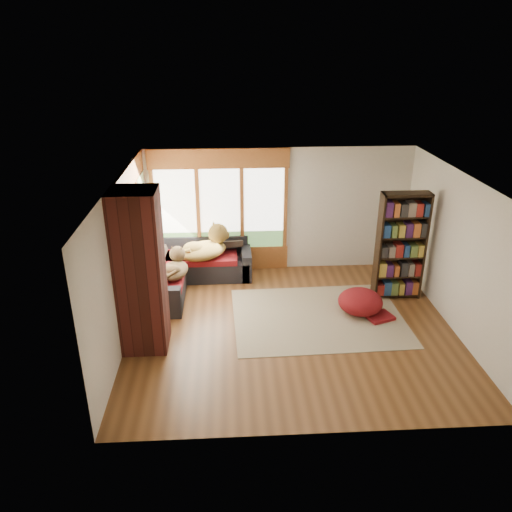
# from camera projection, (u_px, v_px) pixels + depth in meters

# --- Properties ---
(floor) EXTENTS (5.50, 5.50, 0.00)m
(floor) POSITION_uv_depth(u_px,v_px,m) (291.00, 328.00, 8.57)
(floor) COLOR #573318
(floor) RESTS_ON ground
(ceiling) EXTENTS (5.50, 5.50, 0.00)m
(ceiling) POSITION_uv_depth(u_px,v_px,m) (296.00, 181.00, 7.53)
(ceiling) COLOR white
(wall_back) EXTENTS (5.50, 0.04, 2.60)m
(wall_back) POSITION_uv_depth(u_px,v_px,m) (278.00, 210.00, 10.34)
(wall_back) COLOR silver
(wall_back) RESTS_ON ground
(wall_front) EXTENTS (5.50, 0.04, 2.60)m
(wall_front) POSITION_uv_depth(u_px,v_px,m) (321.00, 347.00, 5.77)
(wall_front) COLOR silver
(wall_front) RESTS_ON ground
(wall_left) EXTENTS (0.04, 5.00, 2.60)m
(wall_left) POSITION_uv_depth(u_px,v_px,m) (121.00, 263.00, 7.90)
(wall_left) COLOR silver
(wall_left) RESTS_ON ground
(wall_right) EXTENTS (0.04, 5.00, 2.60)m
(wall_right) POSITION_uv_depth(u_px,v_px,m) (459.00, 255.00, 8.20)
(wall_right) COLOR silver
(wall_right) RESTS_ON ground
(windows_back) EXTENTS (2.82, 0.10, 1.90)m
(windows_back) POSITION_uv_depth(u_px,v_px,m) (220.00, 209.00, 10.22)
(windows_back) COLOR #985726
(windows_back) RESTS_ON wall_back
(windows_left) EXTENTS (0.10, 2.62, 1.90)m
(windows_left) POSITION_uv_depth(u_px,v_px,m) (135.00, 233.00, 8.98)
(windows_left) COLOR #985726
(windows_left) RESTS_ON wall_left
(roller_blind) EXTENTS (0.03, 0.72, 0.90)m
(roller_blind) POSITION_uv_depth(u_px,v_px,m) (142.00, 198.00, 9.58)
(roller_blind) COLOR #8BA072
(roller_blind) RESTS_ON wall_left
(brick_chimney) EXTENTS (0.70, 0.70, 2.60)m
(brick_chimney) POSITION_uv_depth(u_px,v_px,m) (140.00, 272.00, 7.60)
(brick_chimney) COLOR #471914
(brick_chimney) RESTS_ON ground
(sectional_sofa) EXTENTS (2.20, 2.20, 0.80)m
(sectional_sofa) POSITION_uv_depth(u_px,v_px,m) (183.00, 273.00, 9.90)
(sectional_sofa) COLOR black
(sectional_sofa) RESTS_ON ground
(area_rug) EXTENTS (3.06, 2.37, 0.01)m
(area_rug) POSITION_uv_depth(u_px,v_px,m) (318.00, 317.00, 8.91)
(area_rug) COLOR beige
(area_rug) RESTS_ON ground
(bookshelf) EXTENTS (0.89, 0.30, 2.07)m
(bookshelf) POSITION_uv_depth(u_px,v_px,m) (401.00, 247.00, 9.22)
(bookshelf) COLOR black
(bookshelf) RESTS_ON ground
(pouf) EXTENTS (0.88, 0.88, 0.43)m
(pouf) POSITION_uv_depth(u_px,v_px,m) (360.00, 301.00, 8.98)
(pouf) COLOR maroon
(pouf) RESTS_ON area_rug
(dog_tan) EXTENTS (1.18, 1.07, 0.58)m
(dog_tan) POSITION_uv_depth(u_px,v_px,m) (207.00, 243.00, 9.93)
(dog_tan) COLOR olive
(dog_tan) RESTS_ON sectional_sofa
(dog_brindle) EXTENTS (0.58, 0.84, 0.43)m
(dog_brindle) POSITION_uv_depth(u_px,v_px,m) (175.00, 263.00, 9.22)
(dog_brindle) COLOR #392715
(dog_brindle) RESTS_ON sectional_sofa
(throw_pillows) EXTENTS (1.98, 1.68, 0.45)m
(throw_pillows) POSITION_uv_depth(u_px,v_px,m) (187.00, 250.00, 9.77)
(throw_pillows) COLOR black
(throw_pillows) RESTS_ON sectional_sofa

